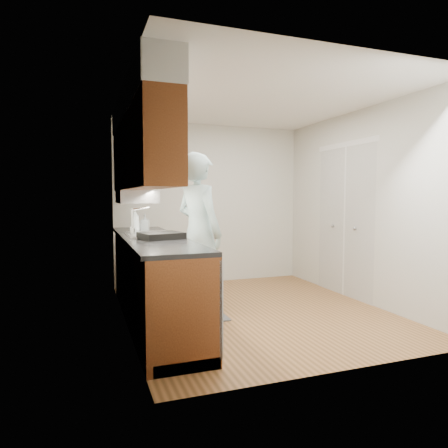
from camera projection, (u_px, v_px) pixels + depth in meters
name	position (u px, v px, depth m)	size (l,w,h in m)	color
floor	(254.00, 311.00, 4.80)	(3.50, 3.50, 0.00)	#9F6A3C
ceiling	(255.00, 99.00, 4.62)	(3.50, 3.50, 0.00)	white
wall_left	(125.00, 208.00, 4.21)	(0.02, 3.50, 2.50)	beige
wall_right	(360.00, 206.00, 5.21)	(0.02, 3.50, 2.50)	beige
wall_back	(210.00, 204.00, 6.36)	(3.00, 0.02, 2.50)	beige
counter	(154.00, 277.00, 4.36)	(0.64, 2.80, 1.30)	brown
upper_cabinets	(139.00, 143.00, 4.26)	(0.47, 2.80, 1.21)	brown
closet_door	(344.00, 222.00, 5.51)	(0.02, 1.22, 2.05)	silver
floor_mat	(199.00, 312.00, 4.72)	(0.50, 0.84, 0.02)	slate
person	(199.00, 223.00, 4.64)	(0.74, 0.50, 2.11)	#A6C8CA
soap_bottle_a	(135.00, 220.00, 4.84)	(0.11, 0.11, 0.29)	silver
soap_bottle_b	(145.00, 222.00, 5.04)	(0.09, 0.10, 0.21)	silver
soap_bottle_c	(137.00, 224.00, 5.17)	(0.12, 0.12, 0.15)	silver
dish_rack	(161.00, 236.00, 4.10)	(0.41, 0.35, 0.06)	black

